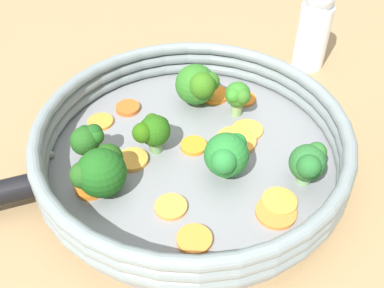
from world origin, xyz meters
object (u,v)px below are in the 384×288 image
(carrot_slice_9, at_px, (248,130))
(carrot_slice_10, at_px, (132,160))
(salt_shaker, at_px, (314,27))
(carrot_slice_4, at_px, (243,99))
(carrot_slice_7, at_px, (101,122))
(carrot_slice_12, at_px, (91,187))
(carrot_slice_1, at_px, (279,202))
(broccoli_floret_0, at_px, (101,171))
(skillet, at_px, (192,159))
(carrot_slice_3, at_px, (171,207))
(broccoli_floret_2, at_px, (88,139))
(carrot_slice_8, at_px, (194,239))
(broccoli_floret_4, at_px, (309,163))
(broccoli_floret_5, at_px, (197,84))
(broccoli_floret_3, at_px, (238,96))
(carrot_slice_13, at_px, (198,146))
(broccoli_floret_6, at_px, (153,132))
(carrot_slice_2, at_px, (276,212))
(carrot_slice_6, at_px, (214,95))
(carrot_slice_11, at_px, (236,141))
(broccoli_floret_1, at_px, (227,155))
(carrot_slice_5, at_px, (128,108))
(carrot_slice_0, at_px, (101,173))

(carrot_slice_9, xyz_separation_m, carrot_slice_10, (0.07, -0.12, 0.00))
(salt_shaker, bearing_deg, carrot_slice_4, -35.91)
(carrot_slice_7, bearing_deg, carrot_slice_12, 12.23)
(carrot_slice_1, distance_m, broccoli_floret_0, 0.17)
(skillet, bearing_deg, carrot_slice_4, 156.07)
(carrot_slice_3, bearing_deg, carrot_slice_10, -136.66)
(broccoli_floret_2, bearing_deg, carrot_slice_8, 55.67)
(broccoli_floret_4, distance_m, salt_shaker, 0.24)
(carrot_slice_1, distance_m, broccoli_floret_5, 0.17)
(carrot_slice_8, xyz_separation_m, broccoli_floret_3, (-0.18, 0.02, 0.03))
(skillet, height_order, salt_shaker, salt_shaker)
(carrot_slice_13, bearing_deg, broccoli_floret_6, -72.37)
(carrot_slice_2, bearing_deg, carrot_slice_9, -163.17)
(carrot_slice_4, xyz_separation_m, salt_shaker, (-0.11, 0.08, 0.04))
(carrot_slice_6, distance_m, carrot_slice_12, 0.20)
(carrot_slice_7, bearing_deg, carrot_slice_11, 87.27)
(broccoli_floret_6, bearing_deg, carrot_slice_9, 117.87)
(carrot_slice_6, distance_m, broccoli_floret_3, 0.05)
(skillet, xyz_separation_m, carrot_slice_1, (0.05, 0.09, 0.01))
(carrot_slice_2, relative_size, carrot_slice_8, 1.21)
(carrot_slice_4, bearing_deg, carrot_slice_10, -40.50)
(broccoli_floret_1, distance_m, broccoli_floret_5, 0.12)
(carrot_slice_9, bearing_deg, carrot_slice_6, -141.69)
(carrot_slice_13, bearing_deg, salt_shaker, 149.20)
(carrot_slice_8, distance_m, broccoli_floret_2, 0.15)
(carrot_slice_6, distance_m, broccoli_floret_2, 0.17)
(carrot_slice_7, bearing_deg, broccoli_floret_1, 68.72)
(carrot_slice_4, distance_m, broccoli_floret_1, 0.13)
(carrot_slice_5, bearing_deg, broccoli_floret_4, 67.82)
(carrot_slice_6, relative_size, broccoli_floret_6, 0.80)
(carrot_slice_10, distance_m, carrot_slice_12, 0.05)
(carrot_slice_1, xyz_separation_m, carrot_slice_11, (-0.08, -0.05, -0.00))
(carrot_slice_0, bearing_deg, broccoli_floret_5, 148.38)
(carrot_slice_3, xyz_separation_m, carrot_slice_5, (-0.14, -0.08, 0.00))
(carrot_slice_9, xyz_separation_m, broccoli_floret_2, (0.07, -0.16, 0.03))
(carrot_slice_0, relative_size, carrot_slice_11, 1.03)
(carrot_slice_6, relative_size, broccoli_floret_4, 0.79)
(broccoli_floret_1, relative_size, broccoli_floret_2, 1.17)
(carrot_slice_13, bearing_deg, carrot_slice_4, 156.16)
(carrot_slice_5, bearing_deg, broccoli_floret_5, 105.95)
(broccoli_floret_5, bearing_deg, carrot_slice_5, -74.05)
(broccoli_floret_1, bearing_deg, carrot_slice_4, 176.46)
(broccoli_floret_1, bearing_deg, carrot_slice_9, 166.29)
(broccoli_floret_2, bearing_deg, carrot_slice_0, 39.68)
(broccoli_floret_1, bearing_deg, broccoli_floret_2, -89.95)
(broccoli_floret_0, bearing_deg, broccoli_floret_4, 102.22)
(carrot_slice_2, xyz_separation_m, broccoli_floret_1, (-0.04, -0.05, 0.03))
(carrot_slice_7, height_order, carrot_slice_13, carrot_slice_13)
(broccoli_floret_1, xyz_separation_m, salt_shaker, (-0.24, 0.09, 0.02))
(carrot_slice_4, distance_m, broccoli_floret_6, 0.14)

